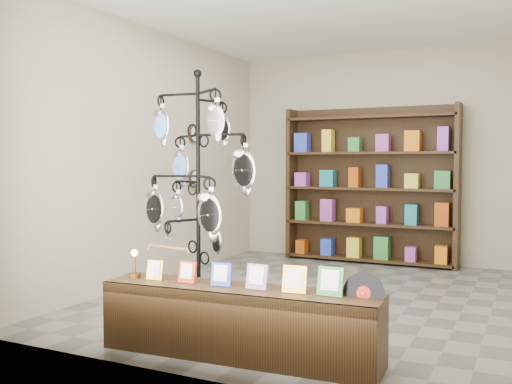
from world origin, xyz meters
TOP-DOWN VIEW (x-y plane):
  - ground at (0.00, 0.00)m, footprint 5.00×5.00m
  - room_envelope at (0.00, 0.00)m, footprint 5.00×5.00m
  - display_tree at (-0.59, -1.33)m, footprint 1.18×1.15m
  - front_shelf at (0.18, -2.01)m, footprint 2.11×0.55m
  - back_shelving at (0.00, 2.30)m, footprint 2.42×0.36m
  - wall_clocks at (-1.97, 0.80)m, footprint 0.03×0.24m

SIDE VIEW (x-z plane):
  - ground at x=0.00m, z-range 0.00..0.00m
  - front_shelf at x=0.18m, z-range -0.11..0.63m
  - back_shelving at x=0.00m, z-range -0.07..2.13m
  - display_tree at x=-0.59m, z-range 0.17..2.41m
  - wall_clocks at x=-1.97m, z-range 1.08..1.92m
  - room_envelope at x=0.00m, z-range -0.65..4.35m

